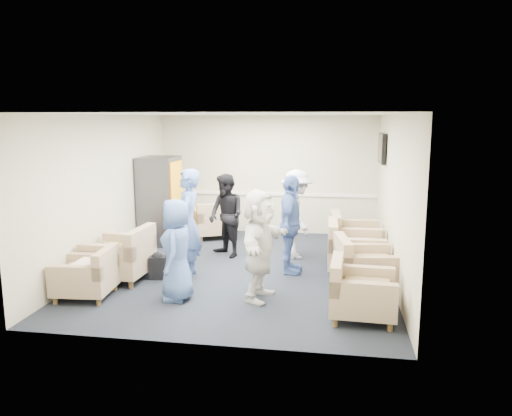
% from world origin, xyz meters
% --- Properties ---
extents(floor, '(6.00, 6.00, 0.00)m').
position_xyz_m(floor, '(0.00, 0.00, 0.00)').
color(floor, black).
rests_on(floor, ground).
extents(ceiling, '(6.00, 6.00, 0.00)m').
position_xyz_m(ceiling, '(0.00, 0.00, 2.70)').
color(ceiling, silver).
rests_on(ceiling, back_wall).
extents(back_wall, '(5.00, 0.02, 2.70)m').
position_xyz_m(back_wall, '(0.00, 3.00, 1.35)').
color(back_wall, beige).
rests_on(back_wall, floor).
extents(front_wall, '(5.00, 0.02, 2.70)m').
position_xyz_m(front_wall, '(0.00, -3.00, 1.35)').
color(front_wall, beige).
rests_on(front_wall, floor).
extents(left_wall, '(0.02, 6.00, 2.70)m').
position_xyz_m(left_wall, '(-2.50, 0.00, 1.35)').
color(left_wall, beige).
rests_on(left_wall, floor).
extents(right_wall, '(0.02, 6.00, 2.70)m').
position_xyz_m(right_wall, '(2.50, 0.00, 1.35)').
color(right_wall, beige).
rests_on(right_wall, floor).
extents(chair_rail, '(4.98, 0.04, 0.06)m').
position_xyz_m(chair_rail, '(0.00, 2.98, 0.90)').
color(chair_rail, white).
rests_on(chair_rail, back_wall).
extents(tv, '(0.10, 1.00, 0.58)m').
position_xyz_m(tv, '(2.44, 1.80, 2.05)').
color(tv, black).
rests_on(tv, right_wall).
extents(armchair_left_near, '(0.85, 0.85, 0.63)m').
position_xyz_m(armchair_left_near, '(-2.03, -1.72, 0.32)').
color(armchair_left_near, '#9B8164').
rests_on(armchair_left_near, floor).
extents(armchair_left_mid, '(0.98, 0.98, 0.75)m').
position_xyz_m(armchair_left_mid, '(-1.87, -0.86, 0.37)').
color(armchair_left_mid, '#9B8164').
rests_on(armchair_left_mid, floor).
extents(armchair_left_far, '(0.87, 0.87, 0.60)m').
position_xyz_m(armchair_left_far, '(-2.02, -0.16, 0.30)').
color(armchair_left_far, '#9B8164').
rests_on(armchair_left_far, floor).
extents(armchair_right_near, '(0.89, 0.89, 0.68)m').
position_xyz_m(armchair_right_near, '(1.90, -1.90, 0.34)').
color(armchair_right_near, '#9B8164').
rests_on(armchair_right_near, floor).
extents(armchair_right_midnear, '(1.04, 1.04, 0.72)m').
position_xyz_m(armchair_right_midnear, '(2.00, -0.81, 0.36)').
color(armchair_right_midnear, '#9B8164').
rests_on(armchair_right_midnear, floor).
extents(armchair_right_midfar, '(0.96, 0.96, 0.76)m').
position_xyz_m(armchair_right_midfar, '(1.86, 0.13, 0.38)').
color(armchair_right_midfar, '#9B8164').
rests_on(armchair_right_midfar, floor).
extents(armchair_right_far, '(0.98, 0.98, 0.75)m').
position_xyz_m(armchair_right_far, '(1.91, 0.97, 0.37)').
color(armchair_right_far, '#9B8164').
rests_on(armchair_right_far, floor).
extents(armchair_corner, '(1.16, 1.16, 0.70)m').
position_xyz_m(armchair_corner, '(-1.09, 2.24, 0.35)').
color(armchair_corner, '#9B8164').
rests_on(armchair_corner, floor).
extents(vending_machine, '(0.75, 0.87, 1.84)m').
position_xyz_m(vending_machine, '(-2.09, 1.61, 0.92)').
color(vending_machine, '#47464D').
rests_on(vending_machine, floor).
extents(backpack, '(0.30, 0.24, 0.46)m').
position_xyz_m(backpack, '(-1.32, -0.73, 0.24)').
color(backpack, black).
rests_on(backpack, floor).
extents(pillow, '(0.35, 0.46, 0.13)m').
position_xyz_m(pillow, '(-2.03, -1.73, 0.49)').
color(pillow, white).
rests_on(pillow, armchair_left_near).
extents(person_front_left, '(0.57, 0.79, 1.49)m').
position_xyz_m(person_front_left, '(-0.70, -1.58, 0.75)').
color(person_front_left, '#4563A7').
rests_on(person_front_left, floor).
extents(person_mid_left, '(0.54, 0.73, 1.82)m').
position_xyz_m(person_mid_left, '(-0.84, -0.57, 0.91)').
color(person_mid_left, '#4563A7').
rests_on(person_mid_left, floor).
extents(person_back_left, '(0.98, 0.97, 1.60)m').
position_xyz_m(person_back_left, '(-0.49, 0.79, 0.80)').
color(person_back_left, black).
rests_on(person_back_left, floor).
extents(person_back_right, '(0.98, 1.24, 1.68)m').
position_xyz_m(person_back_right, '(0.84, 0.92, 0.84)').
color(person_back_right, silver).
rests_on(person_back_right, floor).
extents(person_mid_right, '(0.45, 1.01, 1.70)m').
position_xyz_m(person_mid_right, '(0.81, -0.07, 0.85)').
color(person_mid_right, '#4563A7').
rests_on(person_mid_right, floor).
extents(person_front_right, '(0.73, 1.58, 1.64)m').
position_xyz_m(person_front_right, '(0.49, -1.38, 0.82)').
color(person_front_right, silver).
rests_on(person_front_right, floor).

